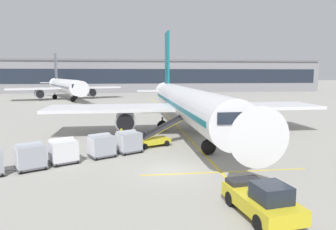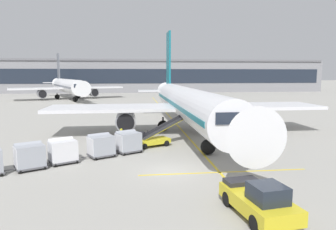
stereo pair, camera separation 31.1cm
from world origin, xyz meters
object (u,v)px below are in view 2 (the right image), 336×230
at_px(baggage_cart_third, 63,150).
at_px(belt_loader, 154,137).
at_px(ground_crew_by_carts, 121,136).
at_px(pushback_tug, 259,200).
at_px(parked_airplane, 186,103).
at_px(safety_cone_engine_keepout, 140,136).
at_px(baggage_cart_lead, 128,141).
at_px(distant_airplane, 68,86).
at_px(baggage_cart_fourth, 30,156).
at_px(baggage_cart_second, 101,145).
at_px(ground_crew_by_loader, 126,143).

bearing_deg(baggage_cart_third, belt_loader, 33.57).
bearing_deg(ground_crew_by_carts, pushback_tug, -65.28).
relative_size(parked_airplane, ground_crew_by_carts, 23.52).
bearing_deg(belt_loader, safety_cone_engine_keepout, 110.42).
bearing_deg(baggage_cart_lead, parked_airplane, 53.02).
height_order(baggage_cart_lead, distant_airplane, distant_airplane).
height_order(baggage_cart_third, pushback_tug, baggage_cart_third).
bearing_deg(distant_airplane, ground_crew_by_carts, -74.31).
bearing_deg(baggage_cart_third, distant_airplane, 100.79).
distance_m(baggage_cart_fourth, ground_crew_by_carts, 8.88).
bearing_deg(safety_cone_engine_keepout, ground_crew_by_carts, -119.88).
bearing_deg(ground_crew_by_carts, safety_cone_engine_keepout, 60.12).
height_order(baggage_cart_lead, safety_cone_engine_keepout, baggage_cart_lead).
height_order(baggage_cart_third, safety_cone_engine_keepout, baggage_cart_third).
bearing_deg(baggage_cart_lead, baggage_cart_fourth, -150.56).
xyz_separation_m(parked_airplane, ground_crew_by_carts, (-7.36, -6.61, -2.42)).
distance_m(pushback_tug, distant_airplane, 77.01).
bearing_deg(baggage_cart_second, belt_loader, 36.49).
bearing_deg(ground_crew_by_loader, distant_airplane, 105.41).
relative_size(belt_loader, baggage_cart_lead, 1.95).
xyz_separation_m(baggage_cart_second, safety_cone_engine_keepout, (3.41, 6.69, -0.68)).
distance_m(baggage_cart_second, ground_crew_by_carts, 3.80).
height_order(baggage_cart_lead, baggage_cart_fourth, same).
xyz_separation_m(baggage_cart_lead, pushback_tug, (6.37, -12.98, -0.17)).
height_order(belt_loader, pushback_tug, belt_loader).
distance_m(belt_loader, ground_crew_by_carts, 3.08).
xyz_separation_m(baggage_cart_third, pushback_tug, (11.33, -10.33, -0.17)).
bearing_deg(baggage_cart_second, ground_crew_by_carts, 65.76).
relative_size(baggage_cart_fourth, ground_crew_by_loader, 1.59).
xyz_separation_m(safety_cone_engine_keepout, distant_airplane, (-18.17, 54.85, 3.19)).
height_order(baggage_cart_lead, baggage_cart_third, same).
bearing_deg(baggage_cart_lead, distant_airplane, 105.70).
relative_size(baggage_cart_lead, safety_cone_engine_keepout, 4.24).
relative_size(belt_loader, distant_airplane, 0.14).
height_order(belt_loader, ground_crew_by_loader, belt_loader).
relative_size(baggage_cart_lead, ground_crew_by_loader, 1.59).
distance_m(ground_crew_by_loader, safety_cone_engine_keepout, 6.26).
height_order(ground_crew_by_carts, distant_airplane, distant_airplane).
relative_size(baggage_cart_lead, ground_crew_by_carts, 1.59).
xyz_separation_m(pushback_tug, ground_crew_by_loader, (-6.55, 12.42, 0.17)).
bearing_deg(parked_airplane, ground_crew_by_carts, -138.08).
relative_size(parked_airplane, distant_airplane, 1.09).
height_order(pushback_tug, ground_crew_by_loader, pushback_tug).
bearing_deg(safety_cone_engine_keepout, pushback_tug, -74.37).
distance_m(baggage_cart_lead, ground_crew_by_loader, 0.58).
distance_m(baggage_cart_second, ground_crew_by_loader, 2.13).
relative_size(baggage_cart_third, distant_airplane, 0.07).
relative_size(ground_crew_by_carts, distant_airplane, 0.05).
relative_size(parked_airplane, baggage_cart_second, 14.79).
distance_m(baggage_cart_third, distant_airplane, 64.19).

